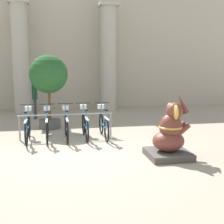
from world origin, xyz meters
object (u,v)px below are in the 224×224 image
(bicycle_1, at_px, (47,127))
(elephant_statue, at_px, (170,136))
(person_pedestrian, at_px, (35,94))
(bicycle_0, at_px, (28,127))
(bicycle_4, at_px, (104,125))
(bicycle_2, at_px, (66,126))
(potted_tree, at_px, (49,78))
(bicycle_3, at_px, (85,125))

(bicycle_1, xyz_separation_m, elephant_statue, (3.01, -2.35, 0.13))
(elephant_statue, height_order, person_pedestrian, person_pedestrian)
(bicycle_0, bearing_deg, bicycle_4, 0.13)
(elephant_statue, bearing_deg, bicycle_2, 135.86)
(potted_tree, bearing_deg, bicycle_0, -109.70)
(bicycle_3, bearing_deg, elephant_statue, -52.43)
(bicycle_3, xyz_separation_m, person_pedestrian, (-1.70, 3.78, 0.62))
(bicycle_0, bearing_deg, potted_tree, 70.30)
(elephant_statue, height_order, potted_tree, potted_tree)
(elephant_statue, bearing_deg, bicycle_1, 142.01)
(bicycle_3, distance_m, potted_tree, 2.47)
(potted_tree, bearing_deg, elephant_statue, -54.53)
(bicycle_0, height_order, person_pedestrian, person_pedestrian)
(elephant_statue, bearing_deg, bicycle_0, 146.70)
(bicycle_3, relative_size, elephant_statue, 1.09)
(bicycle_4, distance_m, potted_tree, 2.81)
(bicycle_0, relative_size, elephant_statue, 1.09)
(bicycle_2, relative_size, bicycle_4, 1.00)
(bicycle_0, relative_size, potted_tree, 0.67)
(bicycle_0, height_order, elephant_statue, elephant_statue)
(bicycle_1, height_order, bicycle_4, same)
(potted_tree, bearing_deg, bicycle_4, -46.80)
(bicycle_2, bearing_deg, bicycle_4, 0.01)
(bicycle_0, distance_m, bicycle_4, 2.31)
(bicycle_4, distance_m, person_pedestrian, 4.50)
(bicycle_1, relative_size, bicycle_4, 1.00)
(bicycle_0, distance_m, elephant_statue, 4.29)
(bicycle_3, bearing_deg, bicycle_4, -5.18)
(bicycle_2, relative_size, bicycle_3, 1.00)
(bicycle_0, bearing_deg, person_pedestrian, 89.63)
(bicycle_4, xyz_separation_m, person_pedestrian, (-2.28, 3.83, 0.62))
(bicycle_1, bearing_deg, bicycle_3, 3.11)
(bicycle_1, relative_size, elephant_statue, 1.09)
(bicycle_3, bearing_deg, potted_tree, 122.34)
(person_pedestrian, bearing_deg, bicycle_2, -73.59)
(bicycle_0, height_order, bicycle_3, same)
(bicycle_0, xyz_separation_m, person_pedestrian, (0.03, 3.83, 0.62))
(bicycle_3, bearing_deg, bicycle_2, -174.81)
(bicycle_4, bearing_deg, bicycle_1, -179.66)
(bicycle_4, bearing_deg, bicycle_0, -179.87)
(bicycle_1, distance_m, potted_tree, 2.27)
(person_pedestrian, bearing_deg, bicycle_4, -59.22)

